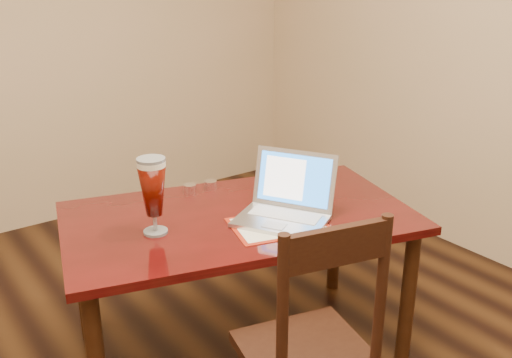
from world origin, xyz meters
TOP-DOWN VIEW (x-y plane):
  - dining_table at (0.51, 0.53)m, footprint 1.63×1.20m
  - dining_chair at (0.35, -0.13)m, footprint 0.50×0.49m

SIDE VIEW (x-z plane):
  - dining_chair at x=0.35m, z-range -0.03..0.96m
  - dining_table at x=0.51m, z-range 0.12..1.12m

